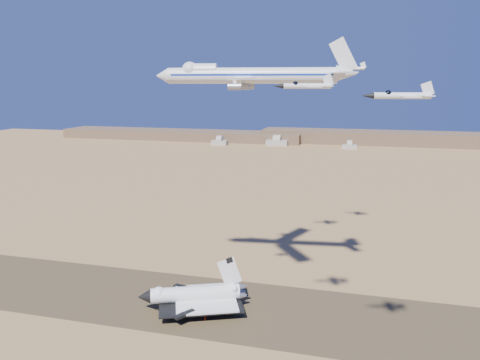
% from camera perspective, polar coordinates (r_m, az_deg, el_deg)
% --- Properties ---
extents(ground, '(1200.00, 1200.00, 0.00)m').
position_cam_1_polar(ground, '(192.49, -4.39, -14.87)').
color(ground, '#AF8B4D').
rests_on(ground, ground).
extents(runway, '(600.00, 50.00, 0.06)m').
position_cam_1_polar(runway, '(192.48, -4.39, -14.86)').
color(runway, brown).
rests_on(runway, ground).
extents(ridgeline, '(960.00, 90.00, 18.00)m').
position_cam_1_polar(ridgeline, '(693.98, 15.46, 4.80)').
color(ridgeline, brown).
rests_on(ridgeline, ground).
extents(hangars, '(200.50, 29.50, 30.00)m').
position_cam_1_polar(hangars, '(657.15, 4.10, 4.58)').
color(hangars, '#B1AD9D').
rests_on(hangars, ground).
extents(shuttle, '(42.09, 35.40, 20.48)m').
position_cam_1_polar(shuttle, '(187.14, -5.57, -13.83)').
color(shuttle, white).
rests_on(shuttle, runway).
extents(carrier_747, '(74.29, 56.95, 18.45)m').
position_cam_1_polar(carrier_747, '(176.08, 0.62, 12.62)').
color(carrier_747, white).
extents(crew_a, '(0.54, 0.75, 1.89)m').
position_cam_1_polar(crew_a, '(180.15, -4.30, -16.48)').
color(crew_a, '#E83A0D').
rests_on(crew_a, runway).
extents(crew_b, '(0.58, 0.93, 1.86)m').
position_cam_1_polar(crew_b, '(182.42, -4.75, -16.12)').
color(crew_b, '#E83A0D').
rests_on(crew_b, runway).
extents(crew_c, '(1.08, 0.95, 1.65)m').
position_cam_1_polar(crew_c, '(181.75, -4.02, -16.25)').
color(crew_c, '#E83A0D').
rests_on(crew_c, runway).
extents(chase_jet_a, '(15.82, 9.22, 4.03)m').
position_cam_1_polar(chase_jet_a, '(128.31, 8.04, 11.30)').
color(chase_jet_a, white).
extents(chase_jet_b, '(15.52, 8.86, 3.92)m').
position_cam_1_polar(chase_jet_b, '(110.14, 18.99, 9.72)').
color(chase_jet_b, white).
extents(chase_jet_c, '(15.66, 9.05, 3.98)m').
position_cam_1_polar(chase_jet_c, '(218.03, 8.28, 11.69)').
color(chase_jet_c, white).
extents(chase_jet_d, '(15.69, 8.37, 3.91)m').
position_cam_1_polar(chase_jet_d, '(238.00, 13.37, 13.09)').
color(chase_jet_d, white).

